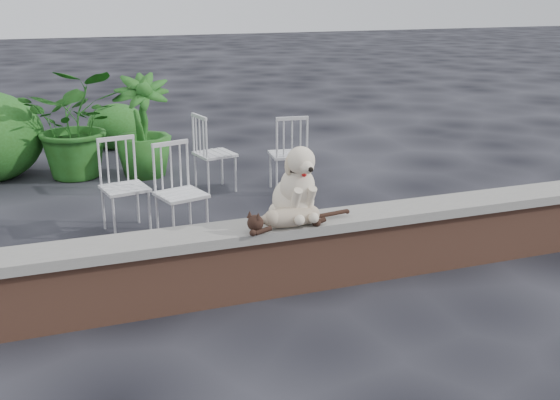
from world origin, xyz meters
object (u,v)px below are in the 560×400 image
object	(u,v)px
cat	(291,216)
chair_a	(181,193)
dog	(293,181)
chair_e	(215,152)
chair_c	(288,153)
potted_plant_b	(142,126)
chair_b	(125,186)
potted_plant_a	(77,123)

from	to	relation	value
cat	chair_a	world-z (taller)	chair_a
dog	chair_e	distance (m)	2.90
chair_c	chair_e	bearing A→B (deg)	-13.69
chair_c	potted_plant_b	distance (m)	1.99
chair_b	chair_a	world-z (taller)	same
chair_e	dog	bearing A→B (deg)	166.41
chair_e	chair_c	bearing A→B (deg)	-122.59
dog	potted_plant_a	distance (m)	4.30
chair_e	chair_c	distance (m)	0.88
chair_a	potted_plant_b	world-z (taller)	potted_plant_b
cat	potted_plant_b	bearing A→B (deg)	93.40
dog	chair_b	xyz separation A→B (m)	(-1.10, 1.79, -0.43)
chair_e	potted_plant_b	size ratio (longest dim) A/B	0.72
dog	chair_e	xyz separation A→B (m)	(0.12, 2.87, -0.43)
cat	chair_c	world-z (taller)	chair_c
cat	potted_plant_b	distance (m)	4.01
dog	chair_c	distance (m)	2.75
potted_plant_a	potted_plant_b	bearing A→B (deg)	-17.60
chair_c	potted_plant_a	size ratio (longest dim) A/B	0.67
cat	chair_b	distance (m)	2.20
potted_plant_a	cat	bearing A→B (deg)	-73.08
cat	chair_c	distance (m)	2.89
potted_plant_a	potted_plant_b	distance (m)	0.82
chair_b	chair_a	bearing A→B (deg)	-50.04
chair_a	chair_e	bearing A→B (deg)	48.99
chair_a	dog	bearing A→B (deg)	-80.79
chair_b	chair_a	xyz separation A→B (m)	(0.48, -0.40, 0.00)
cat	chair_b	world-z (taller)	chair_b
cat	potted_plant_b	xyz separation A→B (m)	(-0.50, 3.98, -0.02)
chair_a	chair_c	size ratio (longest dim) A/B	1.00
chair_a	chair_b	bearing A→B (deg)	125.29
chair_b	chair_e	xyz separation A→B (m)	(1.21, 1.08, 0.00)
potted_plant_b	chair_e	bearing A→B (deg)	-53.72
cat	chair_e	xyz separation A→B (m)	(0.20, 3.02, -0.20)
chair_b	chair_a	size ratio (longest dim) A/B	1.00
potted_plant_a	potted_plant_b	world-z (taller)	potted_plant_a
chair_a	potted_plant_a	world-z (taller)	potted_plant_a
chair_b	potted_plant_b	xyz separation A→B (m)	(0.51, 2.03, 0.19)
chair_e	chair_a	distance (m)	1.65
dog	chair_b	distance (m)	2.14
chair_b	chair_c	size ratio (longest dim) A/B	1.00
chair_b	potted_plant_b	world-z (taller)	potted_plant_b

